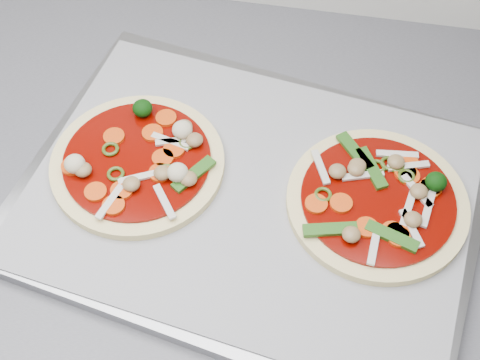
# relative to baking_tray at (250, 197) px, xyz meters

# --- Properties ---
(base_cabinet) EXTENTS (3.60, 0.60, 0.86)m
(base_cabinet) POSITION_rel_baking_tray_xyz_m (-0.11, 0.04, -0.48)
(base_cabinet) COLOR silver
(base_cabinet) RESTS_ON ground
(countertop) EXTENTS (3.60, 0.60, 0.04)m
(countertop) POSITION_rel_baking_tray_xyz_m (-0.11, 0.04, -0.03)
(countertop) COLOR #5D5C64
(countertop) RESTS_ON base_cabinet
(baking_tray) EXTENTS (0.57, 0.46, 0.02)m
(baking_tray) POSITION_rel_baking_tray_xyz_m (0.00, 0.00, 0.00)
(baking_tray) COLOR gray
(baking_tray) RESTS_ON countertop
(parchment) EXTENTS (0.54, 0.42, 0.00)m
(parchment) POSITION_rel_baking_tray_xyz_m (0.00, 0.00, 0.01)
(parchment) COLOR gray
(parchment) RESTS_ON baking_tray
(pizza_left) EXTENTS (0.21, 0.21, 0.03)m
(pizza_left) POSITION_rel_baking_tray_xyz_m (-0.13, 0.01, 0.02)
(pizza_left) COLOR beige
(pizza_left) RESTS_ON parchment
(pizza_right) EXTENTS (0.28, 0.28, 0.03)m
(pizza_right) POSITION_rel_baking_tray_xyz_m (0.14, 0.01, 0.02)
(pizza_right) COLOR beige
(pizza_right) RESTS_ON parchment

